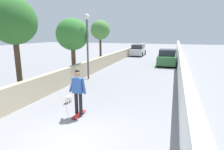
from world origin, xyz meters
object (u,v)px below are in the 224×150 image
Objects in this scene: skateboard at (79,114)px; car_far at (138,50)px; tree_left_mid at (14,22)px; car_near at (167,58)px; person_skateboarder at (78,88)px; tree_left_far at (72,35)px; lamp_post at (87,35)px; dog at (69,97)px; tree_left_near at (100,30)px.

car_far is at bearing 4.60° from skateboard.
tree_left_mid is 14.11m from car_near.
car_far is (20.66, 1.66, -0.38)m from person_skateboarder.
tree_left_mid is at bearing 71.76° from skateboard.
car_near is (13.44, -2.62, -0.38)m from person_skateboarder.
tree_left_far reaches higher than car_near.
person_skateboarder is at bearing -149.17° from tree_left_far.
lamp_post is 5.34m from dog.
dog is (1.16, 1.11, 0.21)m from skateboard.
dog is 19.51m from car_far.
person_skateboarder is 13.70m from car_near.
person_skateboarder is at bearing -108.24° from tree_left_mid.
tree_left_far is 10.02m from car_near.
lamp_post reaches higher than car_near.
tree_left_near is at bearing 108.85° from car_near.
car_near is (12.13, -6.61, -2.89)m from tree_left_mid.
person_skateboarder is 0.45× the size of car_near.
tree_left_far is at bearing 173.05° from car_far.
tree_left_near is at bearing 1.41° from tree_left_far.
car_near is 0.94× the size of car_far.
skateboard is (-5.81, -3.47, -2.92)m from tree_left_far.
car_far is (15.03, -0.60, -2.24)m from lamp_post.
person_skateboarder reaches higher than dog.
tree_left_mid is 5.49m from skateboard.
lamp_post is at bearing -166.69° from tree_left_near.
tree_left_near is 12.32m from skateboard.
dog is at bearing 43.80° from person_skateboarder.
tree_left_near is at bearing -2.19° from tree_left_mid.
tree_left_mid reaches higher than tree_left_near.
car_near is at bearing -38.61° from tree_left_far.
car_far is at bearing 4.60° from person_skateboarder.
car_far reaches higher than dog.
tree_left_far is (-5.50, -0.14, -0.38)m from tree_left_near.
tree_left_near is 7.09m from car_near.
tree_left_far is 1.02× the size of car_far.
lamp_post is (-5.68, -1.34, -0.41)m from tree_left_near.
skateboard is at bearing 168.97° from car_near.
skateboard is 1.03m from person_skateboarder.
person_skateboarder is at bearing -136.20° from dog.
car_far is at bearing -2.29° from lamp_post.
tree_left_mid is 4.57m from tree_left_far.
person_skateboarder reaches higher than car_near.
tree_left_mid is at bearing 173.43° from tree_left_far.
car_far reaches higher than skateboard.
tree_left_near is at bearing 13.31° from lamp_post.
tree_left_mid reaches higher than tree_left_far.
car_far is at bearing -11.75° from tree_left_near.
tree_left_mid is 4.69m from lamp_post.
lamp_post is 6.72m from skateboard.
skateboard is (-5.63, -2.26, -2.89)m from lamp_post.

